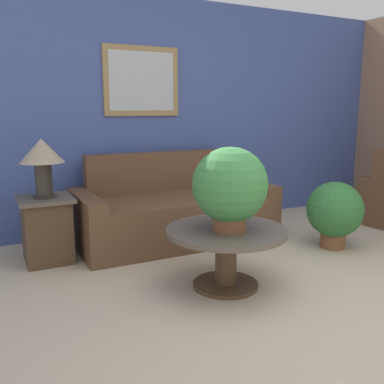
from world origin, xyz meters
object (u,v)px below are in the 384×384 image
at_px(coffee_table, 226,245).
at_px(potted_plant_floor, 335,211).
at_px(table_lamp, 42,156).
at_px(couch_main, 174,212).
at_px(side_table, 47,229).
at_px(potted_plant_on_table, 230,187).

height_order(coffee_table, potted_plant_floor, potted_plant_floor).
bearing_deg(table_lamp, couch_main, 4.07).
xyz_separation_m(couch_main, table_lamp, (-1.31, -0.09, 0.67)).
bearing_deg(side_table, potted_plant_floor, -18.52).
height_order(side_table, table_lamp, table_lamp).
xyz_separation_m(couch_main, coffee_table, (-0.15, -1.31, 0.05)).
bearing_deg(potted_plant_on_table, potted_plant_floor, 14.74).
xyz_separation_m(coffee_table, potted_plant_floor, (1.47, 0.34, 0.03)).
relative_size(coffee_table, potted_plant_on_table, 1.48).
distance_m(coffee_table, potted_plant_floor, 1.51).
bearing_deg(coffee_table, couch_main, 83.57).
height_order(coffee_table, table_lamp, table_lamp).
distance_m(side_table, potted_plant_floor, 2.77).
relative_size(side_table, potted_plant_on_table, 0.95).
relative_size(couch_main, side_table, 3.40).
bearing_deg(coffee_table, potted_plant_floor, 12.89).
height_order(table_lamp, potted_plant_on_table, table_lamp).
xyz_separation_m(couch_main, side_table, (-1.31, -0.09, 0.01)).
height_order(couch_main, side_table, couch_main).
distance_m(couch_main, side_table, 1.31).
bearing_deg(potted_plant_on_table, coffee_table, 82.44).
bearing_deg(potted_plant_floor, couch_main, 143.64).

